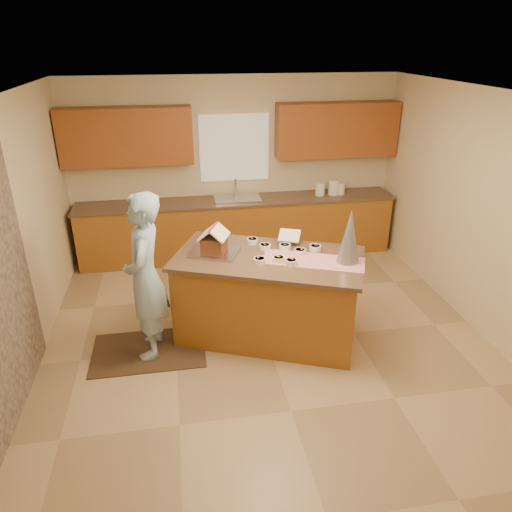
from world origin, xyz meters
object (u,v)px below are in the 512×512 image
object	(u,v)px
gingerbread_house	(214,242)
island_base	(268,298)
tinsel_tree	(350,236)
boy	(145,277)

from	to	relation	value
gingerbread_house	island_base	bearing A→B (deg)	-17.27
island_base	tinsel_tree	size ratio (longest dim) A/B	3.27
boy	island_base	bearing A→B (deg)	99.92
tinsel_tree	gingerbread_house	size ratio (longest dim) A/B	1.51
tinsel_tree	gingerbread_house	bearing A→B (deg)	161.83
island_base	boy	distance (m)	1.40
tinsel_tree	island_base	bearing A→B (deg)	161.20
island_base	tinsel_tree	world-z (taller)	tinsel_tree
tinsel_tree	boy	distance (m)	2.16
island_base	gingerbread_house	distance (m)	0.89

